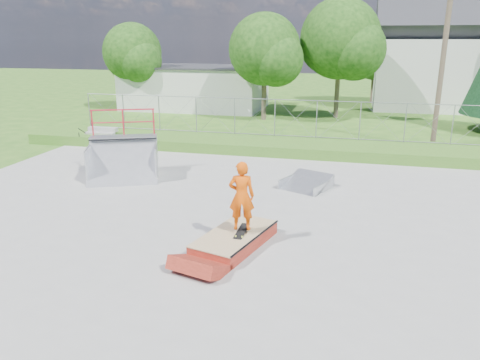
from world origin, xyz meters
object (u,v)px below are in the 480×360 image
object	(u,v)px
grind_box	(235,240)
quarter_pipe	(122,147)
flat_bank_ramp	(306,183)
skater	(242,199)

from	to	relation	value
grind_box	quarter_pipe	distance (m)	7.32
quarter_pipe	flat_bank_ramp	distance (m)	6.84
quarter_pipe	skater	xyz separation A→B (m)	(5.67, -4.70, 0.05)
skater	grind_box	bearing A→B (deg)	-5.02
grind_box	skater	distance (m)	1.12
quarter_pipe	flat_bank_ramp	size ratio (longest dim) A/B	1.62
grind_box	quarter_pipe	xyz separation A→B (m)	(-5.50, 4.72, 1.06)
quarter_pipe	skater	bearing A→B (deg)	-61.90
flat_bank_ramp	skater	distance (m)	5.41
flat_bank_ramp	skater	bearing A→B (deg)	-78.74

